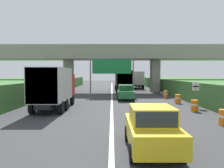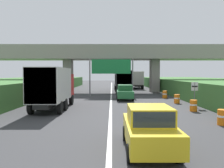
% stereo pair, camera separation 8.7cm
% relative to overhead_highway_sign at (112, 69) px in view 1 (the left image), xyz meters
% --- Properties ---
extents(lane_centre_stripe, '(0.20, 94.97, 0.01)m').
position_rel_overhead_highway_sign_xyz_m(lane_centre_stripe, '(0.00, -0.09, -3.64)').
color(lane_centre_stripe, white).
rests_on(lane_centre_stripe, ground).
extents(overpass_bridge, '(40.00, 4.80, 7.49)m').
position_rel_overhead_highway_sign_xyz_m(overpass_bridge, '(0.00, 6.78, 1.97)').
color(overpass_bridge, gray).
rests_on(overpass_bridge, ground).
extents(overhead_highway_sign, '(5.88, 0.18, 4.99)m').
position_rel_overhead_highway_sign_xyz_m(overhead_highway_sign, '(0.00, 0.00, 0.00)').
color(overhead_highway_sign, slate).
rests_on(overhead_highway_sign, ground).
extents(speed_limit_sign, '(0.60, 0.08, 2.23)m').
position_rel_overhead_highway_sign_xyz_m(speed_limit_sign, '(7.40, -10.09, -2.17)').
color(speed_limit_sign, slate).
rests_on(speed_limit_sign, ground).
extents(truck_blue, '(2.44, 7.30, 3.44)m').
position_rel_overhead_highway_sign_xyz_m(truck_blue, '(5.09, 16.47, -1.71)').
color(truck_blue, black).
rests_on(truck_blue, ground).
extents(truck_red, '(2.44, 7.30, 3.44)m').
position_rel_overhead_highway_sign_xyz_m(truck_red, '(-4.77, -11.23, -1.71)').
color(truck_red, black).
rests_on(truck_red, ground).
extents(truck_white, '(2.44, 7.30, 3.44)m').
position_rel_overhead_highway_sign_xyz_m(truck_white, '(1.78, 14.17, -1.71)').
color(truck_white, black).
rests_on(truck_white, ground).
extents(truck_black, '(2.44, 7.30, 3.44)m').
position_rel_overhead_highway_sign_xyz_m(truck_black, '(1.87, 5.03, -1.71)').
color(truck_black, black).
rests_on(truck_black, ground).
extents(car_green, '(1.86, 4.10, 1.72)m').
position_rel_overhead_highway_sign_xyz_m(car_green, '(1.56, -4.35, -2.79)').
color(car_green, '#236B38').
rests_on(car_green, ground).
extents(car_yellow, '(1.86, 4.10, 1.72)m').
position_rel_overhead_highway_sign_xyz_m(car_yellow, '(1.52, -21.29, -2.79)').
color(car_yellow, gold).
rests_on(car_yellow, ground).
extents(construction_barrel_1, '(0.57, 0.57, 0.90)m').
position_rel_overhead_highway_sign_xyz_m(construction_barrel_1, '(6.46, -17.03, -3.19)').
color(construction_barrel_1, orange).
rests_on(construction_barrel_1, ground).
extents(construction_barrel_2, '(0.57, 0.57, 0.90)m').
position_rel_overhead_highway_sign_xyz_m(construction_barrel_2, '(6.53, -12.24, -3.19)').
color(construction_barrel_2, orange).
rests_on(construction_barrel_2, ground).
extents(construction_barrel_3, '(0.57, 0.57, 0.90)m').
position_rel_overhead_highway_sign_xyz_m(construction_barrel_3, '(6.61, -7.45, -3.19)').
color(construction_barrel_3, orange).
rests_on(construction_barrel_3, ground).
extents(construction_barrel_4, '(0.57, 0.57, 0.90)m').
position_rel_overhead_highway_sign_xyz_m(construction_barrel_4, '(6.53, -2.66, -3.19)').
color(construction_barrel_4, orange).
rests_on(construction_barrel_4, ground).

